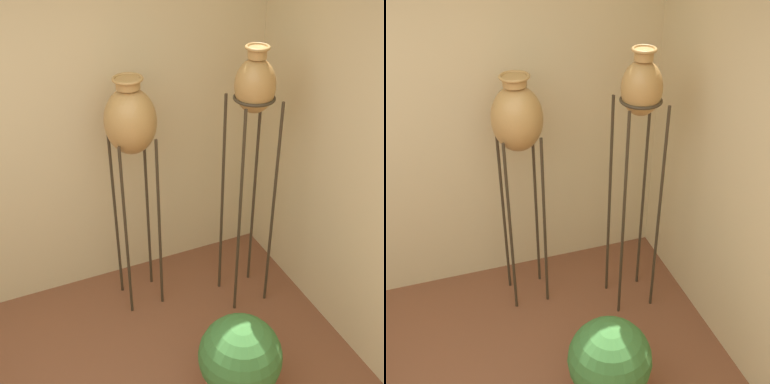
# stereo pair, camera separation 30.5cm
# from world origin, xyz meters

# --- Properties ---
(vase_stand_tall) EXTENTS (0.27, 0.27, 1.90)m
(vase_stand_tall) POSITION_xyz_m (1.55, 1.35, 1.58)
(vase_stand_tall) COLOR #382D1E
(vase_stand_tall) RESTS_ON ground_plane
(vase_stand_medium) EXTENTS (0.33, 0.33, 1.72)m
(vase_stand_medium) POSITION_xyz_m (0.85, 1.62, 1.42)
(vase_stand_medium) COLOR #382D1E
(vase_stand_medium) RESTS_ON ground_plane
(potted_plant) EXTENTS (0.49, 0.49, 0.63)m
(potted_plant) POSITION_xyz_m (1.08, 0.52, 0.33)
(potted_plant) COLOR #B26647
(potted_plant) RESTS_ON ground_plane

